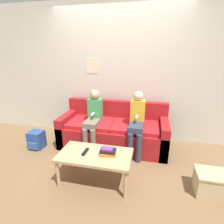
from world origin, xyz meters
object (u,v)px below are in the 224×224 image
object	(u,v)px
person_left	(93,117)
tv_remote	(85,152)
coffee_table	(95,157)
storage_box	(210,183)
backpack	(36,140)
couch	(114,131)
person_right	(137,121)

from	to	relation	value
person_left	tv_remote	world-z (taller)	person_left
person_left	tv_remote	size ratio (longest dim) A/B	6.26
coffee_table	storage_box	size ratio (longest dim) A/B	2.64
tv_remote	backpack	xyz separation A→B (m)	(-1.20, 0.61, -0.28)
person_left	storage_box	size ratio (longest dim) A/B	2.95
couch	person_right	size ratio (longest dim) A/B	1.80
coffee_table	couch	bearing A→B (deg)	88.46
couch	person_right	bearing A→B (deg)	-23.24
coffee_table	person_right	xyz separation A→B (m)	(0.46, 0.84, 0.23)
couch	coffee_table	bearing A→B (deg)	-91.54
person_right	tv_remote	distance (m)	1.04
storage_box	coffee_table	bearing A→B (deg)	-175.86
storage_box	backpack	bearing A→B (deg)	169.72
person_right	storage_box	distance (m)	1.32
person_left	backpack	size ratio (longest dim) A/B	3.31
coffee_table	backpack	bearing A→B (deg)	155.41
tv_remote	couch	bearing A→B (deg)	83.21
person_left	tv_remote	xyz separation A→B (m)	(0.16, -0.84, -0.17)
coffee_table	storage_box	xyz separation A→B (m)	(1.46, 0.11, -0.23)
person_right	backpack	world-z (taller)	person_right
person_right	backpack	bearing A→B (deg)	-172.76
tv_remote	backpack	world-z (taller)	tv_remote
coffee_table	tv_remote	size ratio (longest dim) A/B	5.59
tv_remote	person_right	bearing A→B (deg)	56.74
person_right	couch	bearing A→B (deg)	156.76
couch	backpack	bearing A→B (deg)	-163.06
backpack	couch	bearing A→B (deg)	16.94
coffee_table	storage_box	distance (m)	1.48
couch	person_left	xyz separation A→B (m)	(-0.32, -0.19, 0.32)
coffee_table	tv_remote	world-z (taller)	tv_remote
couch	storage_box	bearing A→B (deg)	-32.85
storage_box	backpack	xyz separation A→B (m)	(-2.79, 0.51, 0.01)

